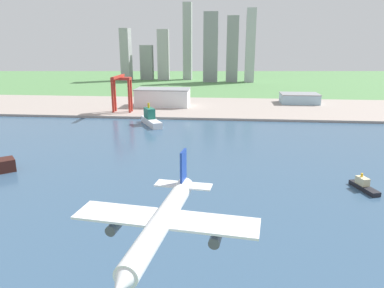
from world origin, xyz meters
name	(u,v)px	position (x,y,z in m)	size (l,w,h in m)	color
ground_plane	(207,156)	(0.00, 300.00, 0.00)	(2400.00, 2400.00, 0.00)	#56894E
water_bay	(201,190)	(0.00, 240.00, 0.07)	(840.00, 360.00, 0.15)	#385675
industrial_pier	(216,107)	(0.00, 490.00, 1.25)	(840.00, 140.00, 2.50)	#A3958C
airplane_landing	(162,222)	(0.42, 124.16, 42.11)	(38.64, 42.13, 13.51)	white
ferry_boat	(151,119)	(-59.16, 394.15, 5.72)	(27.30, 40.09, 20.12)	white
tugboat_small	(364,186)	(86.75, 248.43, 2.48)	(10.74, 20.36, 8.37)	black
port_crane_red	(121,86)	(-101.21, 443.45, 30.96)	(20.74, 39.59, 40.44)	#B72D23
warehouse_main	(163,97)	(-63.64, 488.06, 12.92)	(64.11, 33.81, 20.80)	white
warehouse_annex	(299,98)	(103.87, 523.75, 8.69)	(46.71, 32.81, 12.34)	#99BCD1
distant_skyline	(190,50)	(-64.39, 812.05, 61.05)	(269.26, 66.02, 155.16)	#99999E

